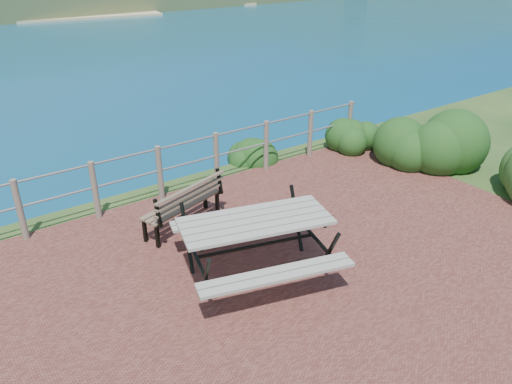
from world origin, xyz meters
The scene contains 7 objects.
ground centered at (0.00, 0.00, 0.00)m, with size 10.00×7.00×0.12m, color brown.
safety_railing centered at (0.00, 3.35, 0.57)m, with size 9.40×0.10×1.00m.
picnic_table centered at (0.08, 0.58, 0.53)m, with size 2.13×1.68×0.84m.
park_bench centered at (-0.14, 2.27, 0.55)m, with size 1.50×0.79×0.82m.
shrub_right_front centered at (5.12, 1.70, 0.00)m, with size 1.36×1.36×1.94m, color #164719.
shrub_right_edge centered at (4.61, 3.23, 0.00)m, with size 0.94×0.94×1.35m, color #164719.
shrub_lip_east centered at (2.28, 4.03, 0.00)m, with size 0.87×0.87×0.65m, color #164719.
Camera 1 is at (-3.21, -4.06, 4.12)m, focal length 35.00 mm.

